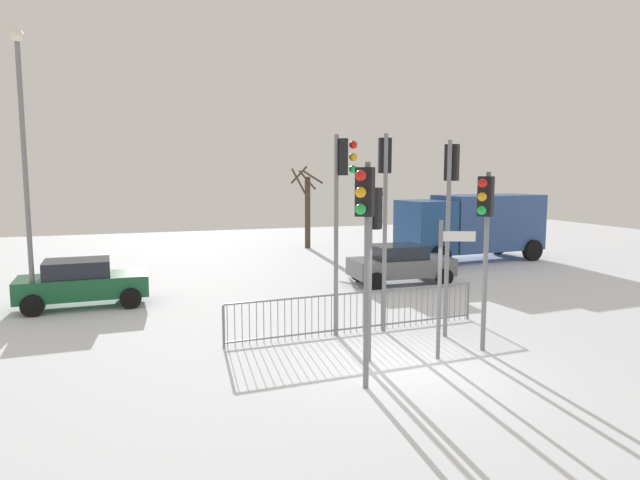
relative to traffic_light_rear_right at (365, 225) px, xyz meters
name	(u,v)px	position (x,y,z in m)	size (l,w,h in m)	color
ground_plane	(405,366)	(1.38, 0.98, -3.18)	(60.00, 60.00, 0.00)	white
traffic_light_rear_right	(365,225)	(0.00, 0.00, 0.00)	(0.46, 0.48, 4.34)	slate
traffic_light_mid_left	(485,221)	(3.49, 1.26, -0.13)	(0.48, 0.45, 4.16)	slate
traffic_light_mid_right	(384,188)	(2.13, 3.70, 0.56)	(0.37, 0.56, 5.13)	slate
traffic_light_foreground_right	(342,190)	(0.90, 3.55, 0.52)	(0.55, 0.37, 5.08)	slate
traffic_light_foreground_left	(373,231)	(0.90, 1.63, -0.31)	(0.48, 0.45, 3.92)	slate
traffic_light_rear_left	(451,194)	(3.48, 2.70, 0.43)	(0.48, 0.45, 4.94)	slate
direction_sign_post	(442,282)	(2.36, 1.13, -1.44)	(0.74, 0.34, 3.11)	slate
pedestrian_guard_railing	(357,312)	(1.38, 3.67, -2.63)	(7.06, 0.48, 1.07)	slate
car_green_near	(82,282)	(-5.63, 9.06, -2.42)	(3.86, 2.05, 1.47)	#195933
car_grey_mid	(400,263)	(5.38, 9.11, -2.42)	(3.84, 1.99, 1.47)	slate
delivery_truck	(472,224)	(11.13, 13.06, -1.44)	(7.22, 3.20, 3.10)	#33518C
street_lamp	(24,148)	(-6.91, 8.41, 1.66)	(0.36, 0.36, 8.10)	slate
bare_tree_left	(307,207)	(5.05, 19.74, -0.92)	(1.64, 1.74, 4.52)	#473828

